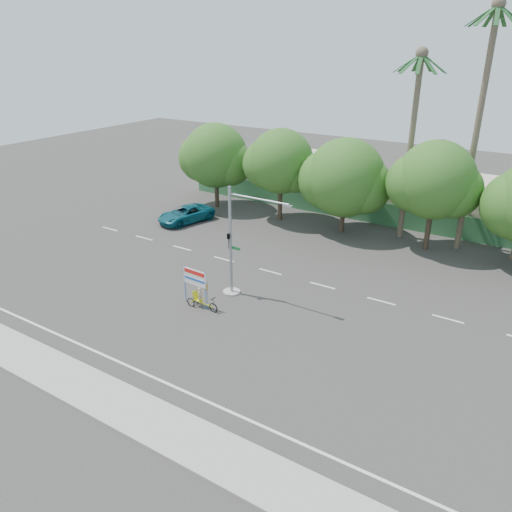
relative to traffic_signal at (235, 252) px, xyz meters
The scene contains 14 objects.
ground 5.40m from the traffic_signal, 61.13° to the right, with size 120.00×120.00×0.00m, color #33302D.
sidewalk_near 12.04m from the traffic_signal, 79.17° to the right, with size 50.00×2.40×0.12m, color gray.
fence 17.76m from the traffic_signal, 82.85° to the left, with size 38.00×0.08×2.00m, color #336B3D.
building_left 23.38m from the traffic_signal, 109.52° to the left, with size 12.00×8.00×4.00m, color beige.
building_right 24.29m from the traffic_signal, 65.15° to the left, with size 14.00×8.00×3.60m, color beige.
tree_far_left 18.45m from the traffic_signal, 130.22° to the left, with size 7.14×6.00×7.96m.
tree_left 14.99m from the traffic_signal, 109.08° to the left, with size 6.66×5.60×8.07m.
tree_center 14.15m from the traffic_signal, 85.33° to the left, with size 7.62×6.40×7.85m.
tree_right 16.38m from the traffic_signal, 59.83° to the left, with size 6.90×5.80×8.36m.
palm_tall 20.04m from the traffic_signal, 56.69° to the left, with size 3.73×3.79×17.45m.
palm_short 17.56m from the traffic_signal, 69.84° to the left, with size 3.73×3.79×14.45m.
traffic_signal is the anchor object (origin of this frame).
trike_billboard 3.31m from the traffic_signal, 109.96° to the right, with size 2.56×0.62×2.52m.
pickup_truck 14.70m from the traffic_signal, 142.08° to the left, with size 2.38×5.17×1.44m, color #0D5160.
Camera 1 is at (14.01, -19.11, 14.86)m, focal length 35.00 mm.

